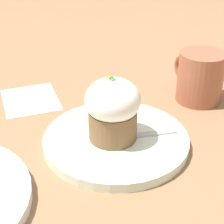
{
  "coord_description": "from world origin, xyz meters",
  "views": [
    {
      "loc": [
        -0.44,
        0.25,
        0.36
      ],
      "look_at": [
        0.0,
        0.01,
        0.06
      ],
      "focal_mm": 60.0,
      "sensor_mm": 36.0,
      "label": 1
    }
  ],
  "objects": [
    {
      "name": "spoon",
      "position": [
        -0.01,
        -0.02,
        0.02
      ],
      "size": [
        0.05,
        0.11,
        0.01
      ],
      "color": "#B7B7BC",
      "rests_on": "dessert_plate"
    },
    {
      "name": "carrot_cake",
      "position": [
        0.0,
        0.01,
        0.07
      ],
      "size": [
        0.09,
        0.09,
        0.11
      ],
      "color": "brown",
      "rests_on": "dessert_plate"
    },
    {
      "name": "coffee_cup",
      "position": [
        0.06,
        -0.22,
        0.05
      ],
      "size": [
        0.12,
        0.09,
        0.1
      ],
      "color": "#9E563D",
      "rests_on": "ground_plane"
    },
    {
      "name": "ground_plane",
      "position": [
        0.0,
        0.0,
        0.0
      ],
      "size": [
        4.0,
        4.0,
        0.0
      ],
      "primitive_type": "plane",
      "color": "#846042"
    },
    {
      "name": "dessert_plate",
      "position": [
        0.0,
        0.0,
        0.01
      ],
      "size": [
        0.24,
        0.24,
        0.02
      ],
      "color": "silver",
      "rests_on": "ground_plane"
    },
    {
      "name": "paper_napkin",
      "position": [
        0.22,
        0.07,
        0.0
      ],
      "size": [
        0.14,
        0.12,
        0.0
      ],
      "color": "white",
      "rests_on": "ground_plane"
    }
  ]
}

